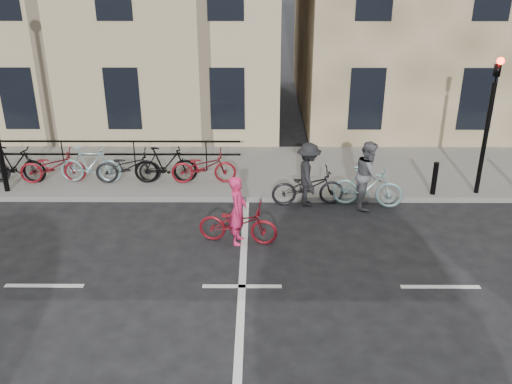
{
  "coord_description": "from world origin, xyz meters",
  "views": [
    {
      "loc": [
        0.33,
        -9.71,
        6.43
      ],
      "look_at": [
        0.27,
        2.22,
        1.1
      ],
      "focal_mm": 40.0,
      "sensor_mm": 36.0,
      "label": 1
    }
  ],
  "objects_px": {
    "traffic_light": "(490,110)",
    "cyclist_grey": "(368,181)",
    "cyclist_dark": "(308,181)",
    "cyclist_pink": "(238,220)"
  },
  "relations": [
    {
      "from": "cyclist_grey",
      "to": "cyclist_pink",
      "type": "bearing_deg",
      "value": 131.52
    },
    {
      "from": "cyclist_grey",
      "to": "cyclist_dark",
      "type": "height_order",
      "value": "cyclist_grey"
    },
    {
      "from": "cyclist_pink",
      "to": "traffic_light",
      "type": "bearing_deg",
      "value": -59.6
    },
    {
      "from": "traffic_light",
      "to": "cyclist_dark",
      "type": "height_order",
      "value": "traffic_light"
    },
    {
      "from": "cyclist_pink",
      "to": "cyclist_dark",
      "type": "bearing_deg",
      "value": -31.63
    },
    {
      "from": "cyclist_pink",
      "to": "cyclist_dark",
      "type": "height_order",
      "value": "cyclist_dark"
    },
    {
      "from": "traffic_light",
      "to": "cyclist_grey",
      "type": "height_order",
      "value": "traffic_light"
    },
    {
      "from": "cyclist_pink",
      "to": "cyclist_grey",
      "type": "distance_m",
      "value": 3.82
    },
    {
      "from": "cyclist_grey",
      "to": "cyclist_dark",
      "type": "relative_size",
      "value": 0.97
    },
    {
      "from": "cyclist_pink",
      "to": "cyclist_grey",
      "type": "relative_size",
      "value": 1.0
    }
  ]
}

